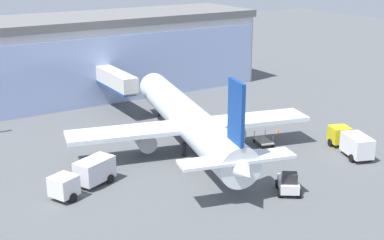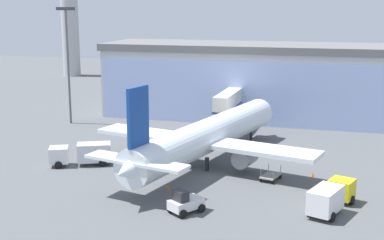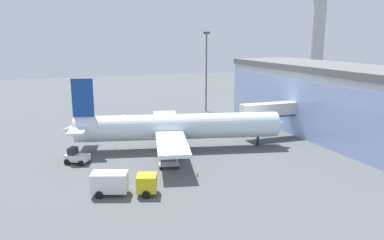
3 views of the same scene
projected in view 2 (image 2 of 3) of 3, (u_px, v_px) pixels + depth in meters
The scene contains 11 objects.
ground at pixel (202, 175), 61.26m from camera, with size 240.00×240.00×0.00m, color #545659.
terminal_building at pixel (258, 81), 92.09m from camera, with size 53.58×16.85×12.66m.
jet_bridge at pixel (232, 99), 83.49m from camera, with size 2.28×14.95×6.14m.
apron_light_mast at pixel (68, 56), 85.93m from camera, with size 3.20×0.40×18.80m.
airplane at pixel (206, 137), 64.47m from camera, with size 28.67×35.68×11.49m.
catering_truck at pixel (83, 153), 64.91m from camera, with size 7.52×5.20×2.65m.
fuel_truck at pixel (331, 196), 50.31m from camera, with size 4.35×7.62×2.65m.
baggage_cart at pixel (271, 176), 59.47m from camera, with size 2.19×3.09×1.50m.
pushback_tug at pixel (185, 203), 50.06m from camera, with size 3.46×3.72×2.30m.
safety_cone_nose at pixel (168, 186), 56.88m from camera, with size 0.36×0.36×0.55m, color orange.
safety_cone_wingtip at pixel (313, 174), 60.67m from camera, with size 0.36×0.36×0.55m, color orange.
Camera 2 is at (16.34, -56.23, 19.12)m, focal length 50.00 mm.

